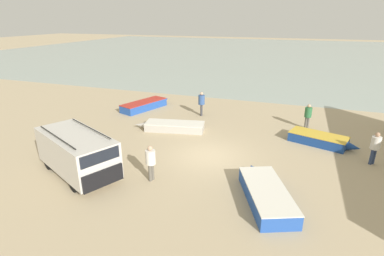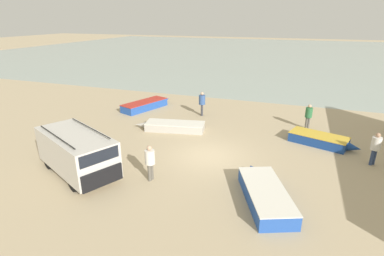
% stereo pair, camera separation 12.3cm
% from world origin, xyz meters
% --- Properties ---
extents(ground_plane, '(200.00, 200.00, 0.00)m').
position_xyz_m(ground_plane, '(0.00, 0.00, 0.00)').
color(ground_plane, tan).
extents(sea_water, '(120.00, 80.00, 0.01)m').
position_xyz_m(sea_water, '(0.00, 52.00, 0.00)').
color(sea_water, '#99A89E').
rests_on(sea_water, ground_plane).
extents(parked_van, '(5.11, 3.83, 2.13)m').
position_xyz_m(parked_van, '(-5.29, -3.89, 1.10)').
color(parked_van, beige).
rests_on(parked_van, ground_plane).
extents(fishing_rowboat_0, '(4.77, 2.07, 0.52)m').
position_xyz_m(fishing_rowboat_0, '(-3.36, 3.00, 0.26)').
color(fishing_rowboat_0, '#ADA89E').
rests_on(fishing_rowboat_0, ground_plane).
extents(fishing_rowboat_1, '(2.60, 4.88, 0.63)m').
position_xyz_m(fishing_rowboat_1, '(-7.40, 6.84, 0.32)').
color(fishing_rowboat_1, '#234CA3').
rests_on(fishing_rowboat_1, ground_plane).
extents(fishing_rowboat_2, '(2.84, 4.56, 0.63)m').
position_xyz_m(fishing_rowboat_2, '(3.42, -3.20, 0.32)').
color(fishing_rowboat_2, '#234CA3').
rests_on(fishing_rowboat_2, ground_plane).
extents(fishing_rowboat_3, '(3.98, 2.32, 0.58)m').
position_xyz_m(fishing_rowboat_3, '(5.79, 3.76, 0.29)').
color(fishing_rowboat_3, navy).
rests_on(fishing_rowboat_3, ground_plane).
extents(fisherman_0, '(0.45, 0.45, 1.71)m').
position_xyz_m(fisherman_0, '(5.03, 6.26, 1.02)').
color(fisherman_0, '#5B564C').
rests_on(fisherman_0, ground_plane).
extents(fisherman_1, '(0.48, 0.48, 1.83)m').
position_xyz_m(fisherman_1, '(-2.53, 6.64, 1.09)').
color(fisherman_1, '#38383D').
rests_on(fisherman_1, ground_plane).
extents(fisherman_2, '(0.45, 0.45, 1.72)m').
position_xyz_m(fisherman_2, '(-1.72, -3.34, 1.03)').
color(fisherman_2, '#5B564C').
rests_on(fisherman_2, ground_plane).
extents(fisherman_3, '(0.46, 0.46, 1.73)m').
position_xyz_m(fisherman_3, '(8.18, 1.89, 1.04)').
color(fisherman_3, navy).
rests_on(fisherman_3, ground_plane).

